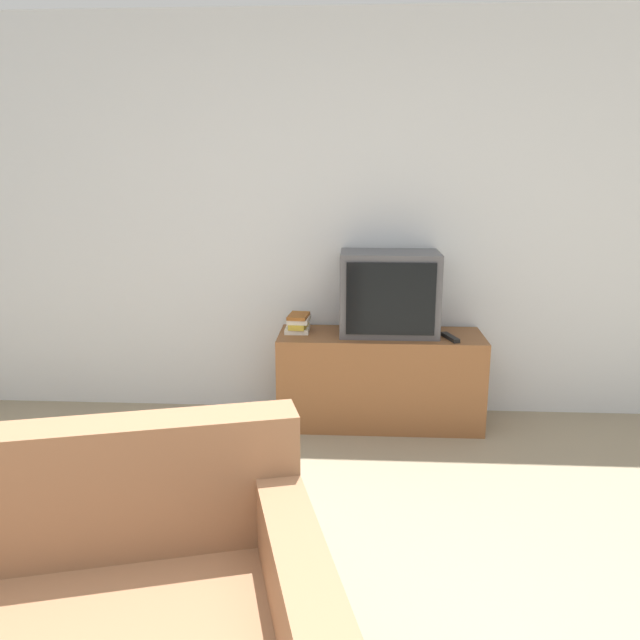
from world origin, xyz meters
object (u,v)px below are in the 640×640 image
at_px(remote_on_stand, 450,337).
at_px(book_stack, 298,323).
at_px(tv_stand, 380,379).
at_px(television, 389,293).

bearing_deg(remote_on_stand, book_stack, 172.18).
xyz_separation_m(tv_stand, book_stack, (-0.53, 0.04, 0.36)).
bearing_deg(tv_stand, remote_on_stand, -12.65).
distance_m(tv_stand, book_stack, 0.64).
bearing_deg(remote_on_stand, tv_stand, 167.35).
height_order(television, remote_on_stand, television).
relative_size(television, book_stack, 2.81).
height_order(tv_stand, remote_on_stand, remote_on_stand).
bearing_deg(tv_stand, book_stack, 176.13).
distance_m(tv_stand, television, 0.57).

